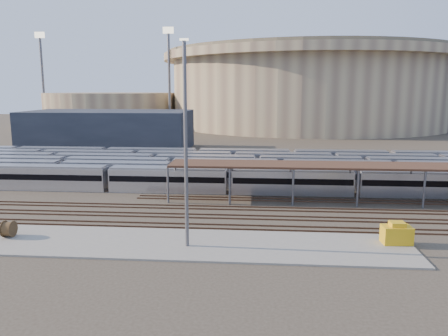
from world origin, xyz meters
name	(u,v)px	position (x,y,z in m)	size (l,w,h in m)	color
ground	(225,207)	(0.00, 0.00, 0.00)	(420.00, 420.00, 0.00)	#383026
apron	(164,243)	(-5.00, -15.00, 0.10)	(50.00, 9.00, 0.20)	gray
subway_trains	(246,169)	(2.24, 18.50, 1.80)	(129.10, 23.90, 3.60)	silver
inspection_shed	(386,167)	(22.00, 4.00, 4.98)	(60.30, 6.00, 5.30)	#57585C
empty_tracks	(222,217)	(0.00, -5.00, 0.09)	(170.00, 9.62, 0.18)	#4C3323
stadium	(307,87)	(25.00, 140.00, 16.47)	(124.00, 124.00, 32.50)	tan
secondary_arena	(111,109)	(-60.00, 130.00, 7.00)	(56.00, 56.00, 14.00)	tan
service_building	(109,130)	(-35.00, 55.00, 5.00)	(42.00, 20.00, 10.00)	#1E232D
floodlight_0	(169,76)	(-30.00, 110.00, 20.65)	(4.00, 1.00, 38.40)	#57585C
floodlight_1	(43,77)	(-85.00, 120.00, 20.65)	(4.00, 1.00, 38.40)	#57585C
floodlight_3	(231,79)	(-10.00, 160.00, 20.65)	(4.00, 1.00, 38.40)	#57585C
cable_reel_east	(9,229)	(-21.72, -14.61, 1.07)	(1.74, 1.74, 0.97)	brown
yard_light_pole	(186,146)	(-2.50, -15.71, 10.27)	(0.81, 0.36, 19.97)	#57585C
yellow_equipment	(397,235)	(18.50, -13.27, 1.09)	(2.86, 1.79, 1.79)	gold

